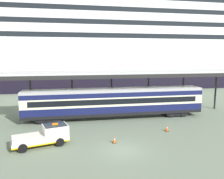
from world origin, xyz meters
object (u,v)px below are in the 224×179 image
at_px(traffic_cone_near, 114,140).
at_px(service_truck, 46,135).
at_px(train_carriage, 115,102).
at_px(cruise_ship, 77,46).
at_px(traffic_cone_mid, 167,128).

bearing_deg(traffic_cone_near, service_truck, 173.35).
bearing_deg(train_carriage, cruise_ship, 95.43).
xyz_separation_m(cruise_ship, traffic_cone_mid, (8.43, -44.99, -10.84)).
bearing_deg(train_carriage, service_truck, -136.33).
relative_size(cruise_ship, traffic_cone_mid, 194.08).
distance_m(traffic_cone_near, traffic_cone_mid, 7.00).
bearing_deg(service_truck, train_carriage, 43.67).
height_order(train_carriage, traffic_cone_near, train_carriage).
bearing_deg(cruise_ship, train_carriage, -84.57).
bearing_deg(traffic_cone_near, cruise_ship, 92.23).
xyz_separation_m(cruise_ship, traffic_cone_near, (1.85, -47.34, -10.89)).
height_order(service_truck, traffic_cone_near, service_truck).
distance_m(cruise_ship, train_carriage, 39.72).
xyz_separation_m(traffic_cone_near, traffic_cone_mid, (6.59, 2.35, 0.05)).
distance_m(train_carriage, traffic_cone_mid, 8.26).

